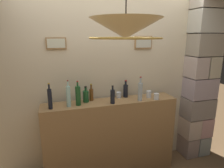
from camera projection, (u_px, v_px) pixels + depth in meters
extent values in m
cube|color=beige|center=(106.00, 79.00, 2.77)|extent=(3.00, 0.08, 2.74)
cube|color=#9E7547|center=(56.00, 43.00, 2.41)|extent=(0.25, 0.03, 0.14)
cube|color=beige|center=(56.00, 43.00, 2.40)|extent=(0.22, 0.01, 0.11)
cube|color=#9E7547|center=(143.00, 42.00, 2.74)|extent=(0.26, 0.03, 0.18)
cube|color=beige|center=(144.00, 42.00, 2.73)|extent=(0.23, 0.01, 0.15)
cube|color=#A9938B|center=(186.00, 144.00, 3.30)|extent=(0.21, 0.36, 0.32)
cube|color=#A5B0AB|center=(198.00, 142.00, 3.36)|extent=(0.22, 0.36, 0.32)
cube|color=beige|center=(188.00, 126.00, 3.21)|extent=(0.23, 0.36, 0.32)
cube|color=#D5A6A8|center=(200.00, 124.00, 3.28)|extent=(0.24, 0.36, 0.32)
cube|color=gray|center=(196.00, 107.00, 3.16)|extent=(0.47, 0.36, 0.32)
cube|color=#B1A3AE|center=(199.00, 87.00, 3.08)|extent=(0.45, 0.36, 0.32)
cube|color=#C1B0A9|center=(195.00, 67.00, 2.97)|extent=(0.23, 0.36, 0.32)
cube|color=beige|center=(207.00, 66.00, 3.03)|extent=(0.21, 0.36, 0.32)
cube|color=#9E9584|center=(204.00, 45.00, 2.92)|extent=(0.45, 0.36, 0.32)
cube|color=beige|center=(206.00, 22.00, 2.83)|extent=(0.47, 0.36, 0.32)
cube|color=#9E7547|center=(111.00, 138.00, 2.74)|extent=(1.84, 0.33, 1.12)
cylinder|color=black|center=(126.00, 91.00, 2.75)|extent=(0.07, 0.07, 0.18)
cylinder|color=black|center=(126.00, 83.00, 2.72)|extent=(0.03, 0.03, 0.06)
cylinder|color=maroon|center=(126.00, 81.00, 2.71)|extent=(0.03, 0.03, 0.01)
cylinder|color=#A5B4BC|center=(140.00, 92.00, 2.59)|extent=(0.06, 0.06, 0.25)
cylinder|color=#A5B4BC|center=(141.00, 80.00, 2.55)|extent=(0.02, 0.02, 0.07)
cylinder|color=maroon|center=(141.00, 77.00, 2.54)|extent=(0.03, 0.03, 0.01)
cylinder|color=brown|center=(91.00, 95.00, 2.61)|extent=(0.05, 0.05, 0.16)
cylinder|color=brown|center=(91.00, 87.00, 2.58)|extent=(0.02, 0.02, 0.06)
cylinder|color=#B7932D|center=(91.00, 84.00, 2.57)|extent=(0.03, 0.03, 0.01)
cylinder|color=black|center=(113.00, 97.00, 2.49)|extent=(0.06, 0.06, 0.18)
cylinder|color=black|center=(113.00, 88.00, 2.46)|extent=(0.02, 0.02, 0.05)
cylinder|color=black|center=(113.00, 86.00, 2.45)|extent=(0.03, 0.03, 0.01)
cylinder|color=#194D21|center=(78.00, 96.00, 2.42)|extent=(0.07, 0.07, 0.25)
cylinder|color=#194D21|center=(78.00, 84.00, 2.38)|extent=(0.02, 0.02, 0.06)
cylinder|color=maroon|center=(77.00, 81.00, 2.37)|extent=(0.02, 0.02, 0.01)
cylinder|color=black|center=(50.00, 99.00, 2.30)|extent=(0.05, 0.05, 0.25)
cylinder|color=black|center=(49.00, 87.00, 2.26)|extent=(0.02, 0.02, 0.06)
cylinder|color=#B7932D|center=(49.00, 84.00, 2.25)|extent=(0.02, 0.02, 0.01)
cylinder|color=#A5D8D1|center=(68.00, 97.00, 2.37)|extent=(0.05, 0.05, 0.26)
cylinder|color=#A5D8D1|center=(68.00, 84.00, 2.33)|extent=(0.02, 0.02, 0.07)
cylinder|color=maroon|center=(68.00, 81.00, 2.32)|extent=(0.02, 0.02, 0.01)
cylinder|color=#194C24|center=(86.00, 97.00, 2.54)|extent=(0.08, 0.08, 0.15)
cylinder|color=#194C24|center=(86.00, 89.00, 2.52)|extent=(0.03, 0.03, 0.05)
cylinder|color=black|center=(86.00, 87.00, 2.51)|extent=(0.03, 0.03, 0.01)
cylinder|color=silver|center=(149.00, 94.00, 2.74)|extent=(0.07, 0.07, 0.10)
cylinder|color=silver|center=(156.00, 96.00, 2.66)|extent=(0.07, 0.07, 0.09)
cylinder|color=silver|center=(119.00, 95.00, 2.73)|extent=(0.07, 0.07, 0.08)
cone|color=beige|center=(126.00, 28.00, 1.65)|extent=(0.64, 0.64, 0.17)
torus|color=#AD8433|center=(126.00, 38.00, 1.67)|extent=(0.64, 0.64, 0.02)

